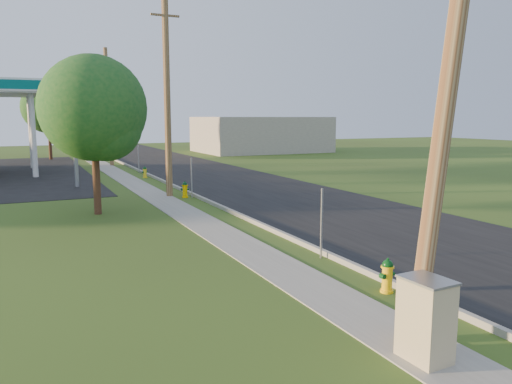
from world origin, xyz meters
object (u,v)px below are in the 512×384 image
at_px(utility_pole_near, 451,66).
at_px(price_pylon, 72,90).
at_px(hydrant_mid, 185,190).
at_px(utility_cabinet, 426,320).
at_px(hydrant_near, 387,276).
at_px(utility_pole_far, 109,107).
at_px(utility_pole_mid, 167,97).
at_px(tree_lot, 49,109).
at_px(tree_verge, 96,112).
at_px(hydrant_far, 145,172).

distance_m(utility_pole_near, price_pylon, 23.83).
relative_size(hydrant_mid, utility_cabinet, 0.59).
distance_m(hydrant_near, utility_cabinet, 3.25).
xyz_separation_m(utility_pole_far, utility_cabinet, (-0.88, -36.62, -4.10)).
xyz_separation_m(utility_pole_mid, hydrant_near, (0.70, -15.80, -4.56)).
bearing_deg(tree_lot, utility_pole_mid, -81.20).
height_order(tree_lot, hydrant_near, tree_lot).
height_order(utility_pole_near, price_pylon, utility_pole_near).
xyz_separation_m(utility_pole_near, utility_pole_far, (-0.00, 36.00, 0.00)).
bearing_deg(hydrant_mid, utility_pole_near, -91.94).
height_order(tree_verge, hydrant_near, tree_verge).
relative_size(utility_pole_mid, hydrant_near, 12.19).
distance_m(price_pylon, tree_lot, 20.91).
bearing_deg(tree_lot, hydrant_mid, -80.22).
height_order(utility_pole_near, utility_pole_far, utility_pole_far).
bearing_deg(hydrant_far, utility_cabinet, -93.19).
distance_m(price_pylon, hydrant_near, 22.37).
xyz_separation_m(utility_pole_far, hydrant_mid, (0.58, -18.72, -4.40)).
relative_size(utility_pole_far, utility_cabinet, 6.80).
relative_size(tree_lot, hydrant_near, 9.04).
xyz_separation_m(utility_pole_mid, price_pylon, (-3.90, 5.50, 0.48)).
bearing_deg(utility_pole_near, tree_verge, 104.76).
xyz_separation_m(utility_pole_mid, hydrant_far, (0.61, 8.26, -4.58)).
height_order(tree_verge, hydrant_far, tree_verge).
bearing_deg(utility_pole_near, hydrant_far, 88.66).
distance_m(tree_verge, hydrant_mid, 6.39).
xyz_separation_m(utility_pole_near, hydrant_near, (0.70, 2.20, -4.41)).
bearing_deg(utility_pole_mid, tree_verge, -138.52).
height_order(utility_pole_mid, price_pylon, utility_pole_mid).
bearing_deg(tree_verge, utility_cabinet, -78.99).
height_order(utility_pole_mid, utility_pole_far, utility_pole_mid).
bearing_deg(price_pylon, utility_cabinet, -82.87).
distance_m(hydrant_near, hydrant_far, 24.06).
height_order(utility_pole_mid, utility_cabinet, utility_pole_mid).
distance_m(utility_pole_far, hydrant_far, 10.72).
bearing_deg(price_pylon, hydrant_mid, -54.21).
bearing_deg(utility_cabinet, utility_pole_near, 35.26).
xyz_separation_m(tree_verge, hydrant_mid, (4.43, 2.68, -3.75)).
relative_size(utility_pole_mid, tree_verge, 1.52).
bearing_deg(tree_lot, price_pylon, -89.49).
xyz_separation_m(price_pylon, hydrant_near, (4.60, -21.30, -5.04)).
height_order(hydrant_near, hydrant_mid, hydrant_mid).
bearing_deg(price_pylon, utility_pole_mid, -54.66).
xyz_separation_m(utility_pole_near, utility_cabinet, (-0.88, -0.62, -4.10)).
height_order(utility_pole_mid, tree_verge, utility_pole_mid).
height_order(utility_pole_near, tree_lot, utility_pole_near).
xyz_separation_m(hydrant_near, hydrant_far, (-0.09, 24.06, -0.02)).
relative_size(utility_pole_mid, utility_pole_far, 1.03).
bearing_deg(hydrant_far, hydrant_mid, -90.18).
bearing_deg(tree_verge, price_pylon, 90.35).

